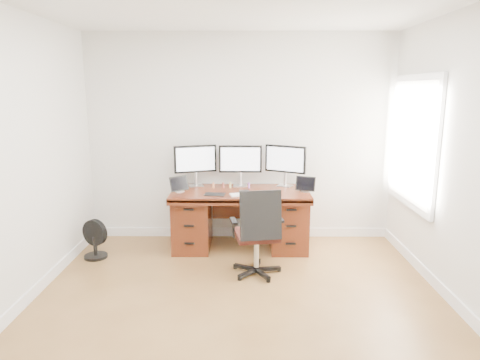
{
  "coord_description": "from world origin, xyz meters",
  "views": [
    {
      "loc": [
        0.04,
        -3.36,
        1.99
      ],
      "look_at": [
        0.0,
        1.5,
        0.95
      ],
      "focal_mm": 32.0,
      "sensor_mm": 36.0,
      "label": 1
    }
  ],
  "objects_px": {
    "desk": "(240,217)",
    "floor_fan": "(95,240)",
    "office_chair": "(257,247)",
    "monitor_center": "(240,160)",
    "keyboard": "(243,194)"
  },
  "relations": [
    {
      "from": "monitor_center",
      "to": "floor_fan",
      "type": "bearing_deg",
      "value": -160.78
    },
    {
      "from": "desk",
      "to": "keyboard",
      "type": "xyz_separation_m",
      "value": [
        0.04,
        -0.25,
        0.36
      ]
    },
    {
      "from": "keyboard",
      "to": "office_chair",
      "type": "bearing_deg",
      "value": -90.72
    },
    {
      "from": "office_chair",
      "to": "keyboard",
      "type": "height_order",
      "value": "office_chair"
    },
    {
      "from": "floor_fan",
      "to": "office_chair",
      "type": "bearing_deg",
      "value": 8.62
    },
    {
      "from": "office_chair",
      "to": "keyboard",
      "type": "relative_size",
      "value": 3.17
    },
    {
      "from": "desk",
      "to": "floor_fan",
      "type": "distance_m",
      "value": 1.78
    },
    {
      "from": "desk",
      "to": "monitor_center",
      "type": "xyz_separation_m",
      "value": [
        0.0,
        0.24,
        0.68
      ]
    },
    {
      "from": "desk",
      "to": "keyboard",
      "type": "height_order",
      "value": "keyboard"
    },
    {
      "from": "desk",
      "to": "monitor_center",
      "type": "bearing_deg",
      "value": 90.0
    },
    {
      "from": "floor_fan",
      "to": "keyboard",
      "type": "relative_size",
      "value": 1.52
    },
    {
      "from": "office_chair",
      "to": "monitor_center",
      "type": "distance_m",
      "value": 1.34
    },
    {
      "from": "desk",
      "to": "office_chair",
      "type": "height_order",
      "value": "office_chair"
    },
    {
      "from": "office_chair",
      "to": "floor_fan",
      "type": "bearing_deg",
      "value": 156.36
    },
    {
      "from": "office_chair",
      "to": "floor_fan",
      "type": "distance_m",
      "value": 1.98
    }
  ]
}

